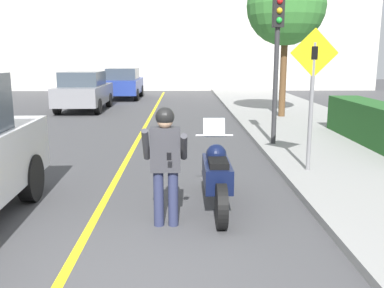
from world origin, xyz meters
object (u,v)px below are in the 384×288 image
motorcycle (217,175)px  parked_car_grey (84,91)px  person_biker (165,155)px  traffic_light (277,42)px  street_tree (286,6)px  parked_car_blue (124,83)px  crossing_sign (312,87)px

motorcycle → parked_car_grey: bearing=111.5°
parked_car_grey → person_biker: bearing=-72.7°
traffic_light → parked_car_grey: size_ratio=0.86×
street_tree → parked_car_grey: bearing=160.2°
motorcycle → traffic_light: bearing=67.4°
motorcycle → parked_car_blue: (-3.84, 17.57, 0.35)m
street_tree → parked_car_blue: size_ratio=1.28×
traffic_light → person_biker: bearing=-116.6°
street_tree → motorcycle: bearing=-108.5°
motorcycle → parked_car_blue: size_ratio=0.56×
parked_car_grey → crossing_sign: bearing=-57.4°
parked_car_grey → parked_car_blue: size_ratio=1.00×
traffic_light → parked_car_blue: traffic_light is taller
crossing_sign → street_tree: street_tree is taller
crossing_sign → parked_car_grey: (-6.73, 10.54, -0.89)m
traffic_light → street_tree: 5.45m
person_biker → traffic_light: bearing=63.4°
traffic_light → motorcycle: bearing=-112.6°
crossing_sign → parked_car_blue: crossing_sign is taller
traffic_light → parked_car_blue: size_ratio=0.86×
parked_car_grey → street_tree: bearing=-19.8°
motorcycle → person_biker: bearing=-134.5°
traffic_light → street_tree: bearing=75.1°
traffic_light → parked_car_grey: traffic_light is taller
parked_car_grey → parked_car_blue: 5.42m
crossing_sign → traffic_light: (-0.14, 2.60, 0.91)m
crossing_sign → parked_car_blue: bearing=109.9°
traffic_light → parked_car_blue: 14.53m
person_biker → crossing_sign: crossing_sign is taller
person_biker → traffic_light: traffic_light is taller
crossing_sign → traffic_light: size_ratio=0.74×
person_biker → motorcycle: bearing=45.5°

